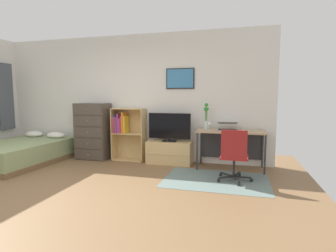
% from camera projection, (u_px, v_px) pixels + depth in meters
% --- Properties ---
extents(ground_plane, '(7.20, 7.20, 0.00)m').
position_uv_depth(ground_plane, '(60.00, 196.00, 3.66)').
color(ground_plane, brown).
extents(wall_back_with_posters, '(6.12, 0.09, 2.70)m').
position_uv_depth(wall_back_with_posters, '(130.00, 98.00, 5.84)').
color(wall_back_with_posters, silver).
rests_on(wall_back_with_posters, ground_plane).
extents(area_rug, '(1.70, 1.20, 0.01)m').
position_uv_depth(area_rug, '(216.00, 180.00, 4.37)').
color(area_rug, slate).
rests_on(area_rug, ground_plane).
extents(bed, '(1.46, 2.01, 0.57)m').
position_uv_depth(bed, '(20.00, 152.00, 5.48)').
color(bed, brown).
rests_on(bed, ground_plane).
extents(dresser, '(0.71, 0.46, 1.23)m').
position_uv_depth(dresser, '(93.00, 131.00, 5.85)').
color(dresser, '#4C4238').
rests_on(dresser, ground_plane).
extents(bookshelf, '(0.71, 0.30, 1.13)m').
position_uv_depth(bookshelf, '(126.00, 130.00, 5.72)').
color(bookshelf, tan).
rests_on(bookshelf, ground_plane).
extents(tv_stand, '(0.92, 0.41, 0.46)m').
position_uv_depth(tv_stand, '(170.00, 152.00, 5.45)').
color(tv_stand, tan).
rests_on(tv_stand, ground_plane).
extents(television, '(0.88, 0.16, 0.58)m').
position_uv_depth(television, '(169.00, 127.00, 5.38)').
color(television, black).
rests_on(television, tv_stand).
extents(desk, '(1.26, 0.58, 0.74)m').
position_uv_depth(desk, '(231.00, 137.00, 5.09)').
color(desk, tan).
rests_on(desk, ground_plane).
extents(office_chair, '(0.56, 0.58, 0.86)m').
position_uv_depth(office_chair, '(234.00, 154.00, 4.23)').
color(office_chair, '#232326').
rests_on(office_chair, ground_plane).
extents(laptop, '(0.39, 0.42, 0.16)m').
position_uv_depth(laptop, '(228.00, 127.00, 5.07)').
color(laptop, '#B7B7BC').
rests_on(laptop, desk).
extents(computer_mouse, '(0.06, 0.10, 0.03)m').
position_uv_depth(computer_mouse, '(243.00, 131.00, 4.86)').
color(computer_mouse, silver).
rests_on(computer_mouse, desk).
extents(bamboo_vase, '(0.10, 0.10, 0.51)m').
position_uv_depth(bamboo_vase, '(206.00, 117.00, 5.24)').
color(bamboo_vase, silver).
rests_on(bamboo_vase, desk).
extents(wine_glass, '(0.07, 0.07, 0.18)m').
position_uv_depth(wine_glass, '(209.00, 123.00, 5.04)').
color(wine_glass, silver).
rests_on(wine_glass, desk).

